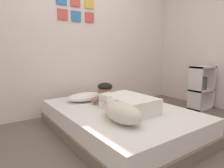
{
  "coord_description": "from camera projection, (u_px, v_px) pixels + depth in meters",
  "views": [
    {
      "loc": [
        -1.42,
        -1.44,
        1.0
      ],
      "look_at": [
        0.1,
        0.71,
        0.56
      ],
      "focal_mm": 31.69,
      "sensor_mm": 36.0,
      "label": 1
    }
  ],
  "objects": [
    {
      "name": "person_lying",
      "position": [
        121.0,
        100.0,
        2.38
      ],
      "size": [
        0.43,
        0.92,
        0.27
      ],
      "color": "silver",
      "rests_on": "bed"
    },
    {
      "name": "back_wall",
      "position": [
        75.0,
        36.0,
        3.23
      ],
      "size": [
        4.23,
        0.12,
        2.5
      ],
      "color": "silver",
      "rests_on": "ground"
    },
    {
      "name": "dog",
      "position": [
        121.0,
        112.0,
        1.93
      ],
      "size": [
        0.26,
        0.57,
        0.21
      ],
      "color": "beige",
      "rests_on": "bed"
    },
    {
      "name": "coffee_cup",
      "position": [
        108.0,
        96.0,
        2.88
      ],
      "size": [
        0.12,
        0.09,
        0.07
      ],
      "color": "#D84C47",
      "rests_on": "bed"
    },
    {
      "name": "cell_phone",
      "position": [
        133.0,
        108.0,
        2.4
      ],
      "size": [
        0.07,
        0.14,
        0.01
      ],
      "primitive_type": "cube",
      "color": "black",
      "rests_on": "bed"
    },
    {
      "name": "bookshelf",
      "position": [
        201.0,
        87.0,
        3.43
      ],
      "size": [
        0.45,
        0.24,
        0.75
      ],
      "color": "silver",
      "rests_on": "ground"
    },
    {
      "name": "bed",
      "position": [
        119.0,
        121.0,
        2.44
      ],
      "size": [
        1.35,
        1.94,
        0.31
      ],
      "color": "#726051",
      "rests_on": "ground"
    },
    {
      "name": "pillow",
      "position": [
        85.0,
        97.0,
        2.77
      ],
      "size": [
        0.52,
        0.32,
        0.11
      ],
      "primitive_type": "ellipsoid",
      "color": "white",
      "rests_on": "bed"
    },
    {
      "name": "ground_plane",
      "position": [
        143.0,
        145.0,
        2.13
      ],
      "size": [
        12.46,
        12.46,
        0.0
      ],
      "primitive_type": "plane",
      "color": "#66564C"
    }
  ]
}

